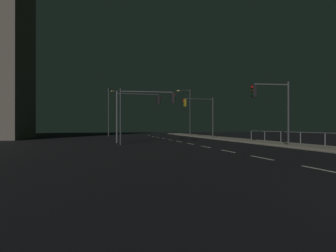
{
  "coord_description": "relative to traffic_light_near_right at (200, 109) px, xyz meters",
  "views": [
    {
      "loc": [
        -7.72,
        -3.92,
        1.56
      ],
      "look_at": [
        -1.9,
        21.79,
        1.62
      ],
      "focal_mm": 30.71,
      "sensor_mm": 36.0,
      "label": 1
    }
  ],
  "objects": [
    {
      "name": "street_lamp_median",
      "position": [
        2.6,
        13.95,
        1.13
      ],
      "size": [
        2.38,
        0.77,
        8.02
      ],
      "color": "#2D3033",
      "rests_on": "sidewalk_right"
    },
    {
      "name": "lane_edge_line",
      "position": [
        1.19,
        -8.46,
        -3.82
      ],
      "size": [
        0.14,
        53.0,
        0.01
      ],
      "color": "silver",
      "rests_on": "ground"
    },
    {
      "name": "sidewalk_right",
      "position": [
        2.93,
        -13.46,
        -3.75
      ],
      "size": [
        2.99,
        77.0,
        0.14
      ],
      "primitive_type": "cube",
      "color": "#9E937F",
      "rests_on": "ground"
    },
    {
      "name": "street_lamp_corner",
      "position": [
        -11.07,
        13.97,
        0.95
      ],
      "size": [
        1.05,
        2.29,
        7.95
      ],
      "color": "#38383D",
      "rests_on": "ground"
    },
    {
      "name": "traffic_light_near_left",
      "position": [
        -8.84,
        -6.99,
        -0.28
      ],
      "size": [
        4.4,
        0.53,
        4.98
      ],
      "color": "#4C4C51",
      "rests_on": "ground"
    },
    {
      "name": "lane_markings_center",
      "position": [
        -4.36,
        -9.96,
        -3.82
      ],
      "size": [
        0.14,
        50.0,
        0.01
      ],
      "color": "silver",
      "rests_on": "ground"
    },
    {
      "name": "ground_plane",
      "position": [
        -4.36,
        -13.46,
        -3.82
      ],
      "size": [
        112.0,
        112.0,
        0.0
      ],
      "primitive_type": "plane",
      "color": "black",
      "rests_on": "ground"
    },
    {
      "name": "traffic_light_far_left",
      "position": [
        0.74,
        -14.9,
        -0.22
      ],
      "size": [
        3.16,
        0.5,
        4.96
      ],
      "color": "#38383D",
      "rests_on": "sidewalk_right"
    },
    {
      "name": "traffic_light_overhead_east",
      "position": [
        -8.4,
        -10.08,
        -0.35
      ],
      "size": [
        4.89,
        0.52,
        4.84
      ],
      "color": "#2D3033",
      "rests_on": "ground"
    },
    {
      "name": "traffic_light_near_right",
      "position": [
        0.0,
        0.0,
        0.0
      ],
      "size": [
        4.21,
        0.57,
        5.2
      ],
      "color": "#38383D",
      "rests_on": "sidewalk_right"
    }
  ]
}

